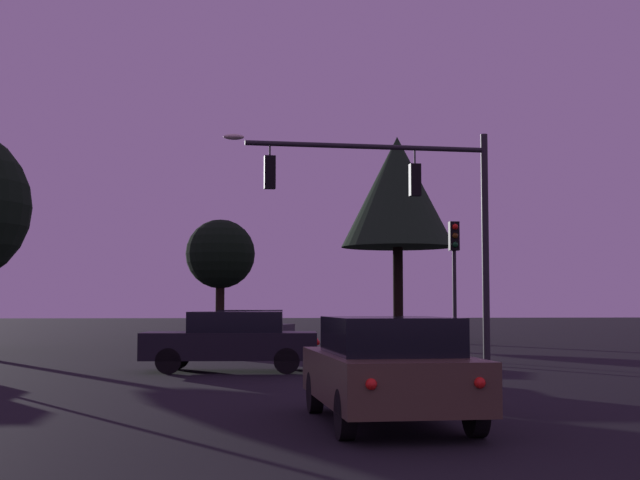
# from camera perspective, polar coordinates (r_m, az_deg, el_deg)

# --- Properties ---
(ground_plane) EXTENTS (168.00, 168.00, 0.00)m
(ground_plane) POSITION_cam_1_polar(r_m,az_deg,el_deg) (30.73, -3.90, -7.32)
(ground_plane) COLOR black
(ground_plane) RESTS_ON ground
(traffic_signal_mast_arm) EXTENTS (7.45, 0.79, 6.53)m
(traffic_signal_mast_arm) POSITION_cam_1_polar(r_m,az_deg,el_deg) (24.88, 5.67, 2.53)
(traffic_signal_mast_arm) COLOR #232326
(traffic_signal_mast_arm) RESTS_ON ground
(traffic_light_corner_right) EXTENTS (0.31, 0.35, 4.27)m
(traffic_light_corner_right) POSITION_cam_1_polar(r_m,az_deg,el_deg) (27.86, 8.60, -1.37)
(traffic_light_corner_right) COLOR #232326
(traffic_light_corner_right) RESTS_ON ground
(car_nearside_lane) EXTENTS (2.08, 4.48, 1.52)m
(car_nearside_lane) POSITION_cam_1_polar(r_m,az_deg,el_deg) (12.86, 4.34, -8.16)
(car_nearside_lane) COLOR #473828
(car_nearside_lane) RESTS_ON ground
(car_crossing_left) EXTENTS (4.56, 2.17, 1.52)m
(car_crossing_left) POSITION_cam_1_polar(r_m,az_deg,el_deg) (22.94, -5.67, -6.39)
(car_crossing_left) COLOR black
(car_crossing_left) RESTS_ON ground
(car_far_lane) EXTENTS (3.19, 4.66, 1.52)m
(car_far_lane) POSITION_cam_1_polar(r_m,az_deg,el_deg) (30.84, -4.39, -5.83)
(car_far_lane) COLOR #232328
(car_far_lane) RESTS_ON ground
(tree_behind_sign) EXTENTS (5.36, 5.36, 9.68)m
(tree_behind_sign) POSITION_cam_1_polar(r_m,az_deg,el_deg) (42.38, 4.98, 3.06)
(tree_behind_sign) COLOR black
(tree_behind_sign) RESTS_ON ground
(tree_left_far) EXTENTS (3.54, 3.54, 6.07)m
(tree_left_far) POSITION_cam_1_polar(r_m,az_deg,el_deg) (45.88, -6.40, -0.94)
(tree_left_far) COLOR black
(tree_left_far) RESTS_ON ground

